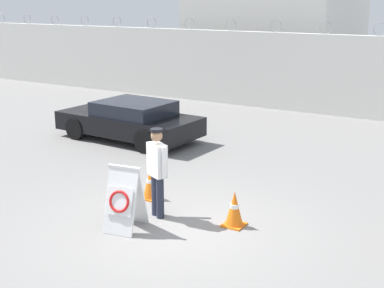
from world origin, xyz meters
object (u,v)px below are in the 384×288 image
object	(u,v)px
traffic_cone_near	(151,183)
traffic_cone_far	(234,209)
barricade_sign	(124,198)
parked_car_front_coupe	(130,120)
security_guard	(157,168)

from	to	relation	value
traffic_cone_near	traffic_cone_far	xyz separation A→B (m)	(2.13, -0.35, 0.01)
traffic_cone_far	traffic_cone_near	bearing A→B (deg)	170.73
barricade_sign	traffic_cone_near	size ratio (longest dim) A/B	1.81
traffic_cone_near	barricade_sign	bearing A→B (deg)	-71.97
traffic_cone_far	parked_car_front_coupe	distance (m)	6.72
security_guard	parked_car_front_coupe	size ratio (longest dim) A/B	0.40
security_guard	parked_car_front_coupe	world-z (taller)	security_guard
traffic_cone_far	parked_car_front_coupe	bearing A→B (deg)	143.85
traffic_cone_far	security_guard	bearing A→B (deg)	-166.24
barricade_sign	parked_car_front_coupe	distance (m)	6.36
parked_car_front_coupe	security_guard	bearing A→B (deg)	135.46
traffic_cone_far	parked_car_front_coupe	size ratio (longest dim) A/B	0.15
security_guard	parked_car_front_coupe	bearing A→B (deg)	-22.09
security_guard	traffic_cone_near	xyz separation A→B (m)	(-0.67, 0.70, -0.64)
security_guard	traffic_cone_far	distance (m)	1.63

